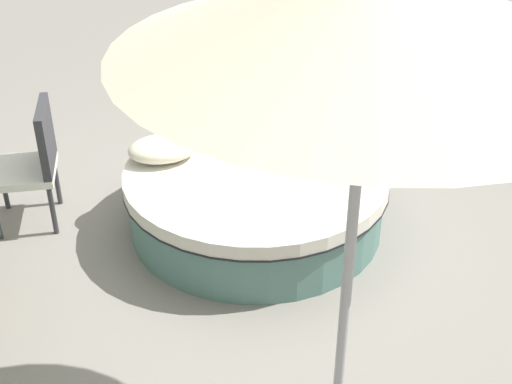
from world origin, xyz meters
TOP-DOWN VIEW (x-y plane):
  - ground_plane at (0.00, 0.00)m, footprint 16.00×16.00m
  - round_bed at (0.00, 0.00)m, footprint 2.03×2.03m
  - throw_pillow_0 at (0.18, 0.71)m, footprint 0.41×0.32m
  - throw_pillow_1 at (-0.64, 0.36)m, footprint 0.54×0.38m
  - patio_chair at (-1.61, 0.56)m, footprint 0.56×0.57m
  - patio_umbrella at (-0.22, -2.18)m, footprint 1.92×1.92m
  - side_table at (1.78, 0.93)m, footprint 0.43×0.43m

SIDE VIEW (x-z plane):
  - ground_plane at x=0.00m, z-range 0.00..0.00m
  - side_table at x=1.78m, z-range 0.00..0.45m
  - round_bed at x=0.00m, z-range 0.01..0.51m
  - patio_chair at x=-1.61m, z-range 0.07..1.05m
  - throw_pillow_1 at x=-0.64m, z-range 0.50..0.68m
  - throw_pillow_0 at x=0.18m, z-range 0.50..0.70m
  - patio_umbrella at x=-0.22m, z-range 1.07..3.62m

